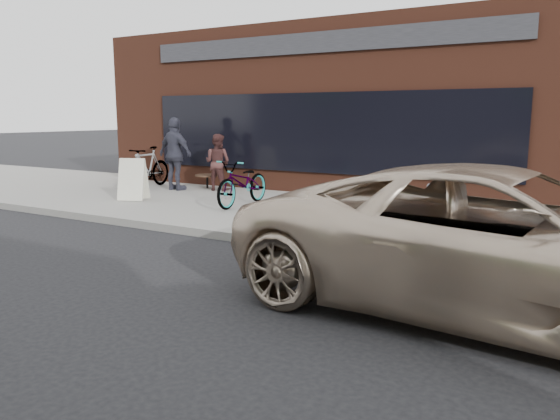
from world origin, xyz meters
name	(u,v)px	position (x,y,z in m)	size (l,w,h in m)	color
ground	(82,333)	(0.00, 0.00, 0.00)	(120.00, 120.00, 0.00)	black
near_sidewalk	(356,216)	(0.00, 7.00, 0.07)	(44.00, 6.00, 0.15)	gray
storefront	(383,112)	(-2.00, 13.98, 2.25)	(14.00, 10.07, 4.50)	#5C2C1D
motorcycle	(381,230)	(1.69, 3.86, 0.52)	(1.89, 0.84, 1.21)	black
minivan	(504,243)	(3.50, 2.60, 0.81)	(2.67, 5.79, 1.61)	#C7B29B
bicycle_front	(243,183)	(-2.50, 6.53, 0.66)	(0.68, 1.95, 1.02)	gray
bicycle_rear	(147,167)	(-6.51, 7.70, 0.72)	(0.53, 1.88, 1.13)	gray
sandwich_sign	(133,179)	(-5.25, 5.91, 0.64)	(0.79, 0.76, 0.99)	white
cafe_table	(207,176)	(-5.00, 8.43, 0.50)	(0.66, 0.66, 0.38)	black
cafe_patron_left	(218,162)	(-4.50, 8.25, 0.90)	(0.73, 0.57, 1.50)	#4E2B29
cafe_patron_right	(175,154)	(-5.50, 7.73, 1.12)	(1.14, 0.47, 1.94)	#3B3B4B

